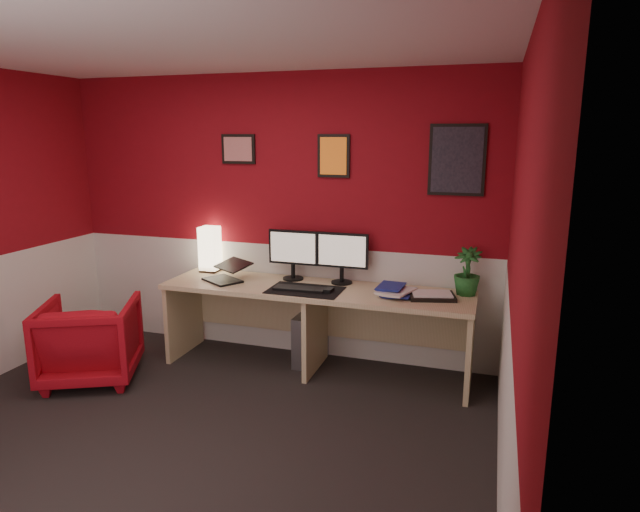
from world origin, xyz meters
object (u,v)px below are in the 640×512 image
Objects in this scene: laptop at (222,269)px; armchair at (90,340)px; shoji_lamp at (210,250)px; monitor_right at (342,250)px; pc_tower at (311,337)px; desk at (315,329)px; zen_tray at (432,296)px; potted_plant at (467,271)px; monitor_left at (293,247)px.

laptop is 1.21m from armchair.
shoji_lamp is 0.69× the size of monitor_right.
pc_tower is 1.84m from armchair.
armchair reaches higher than pc_tower.
pc_tower is at bearing 120.83° from desk.
shoji_lamp reaches higher than laptop.
armchair is at bearing -121.41° from shoji_lamp.
desk is at bearing 177.85° from armchair.
monitor_right is at bearing -178.93° from armchair.
zen_tray is 0.35m from potted_plant.
pc_tower is (-0.26, -0.05, -0.80)m from monitor_right.
monitor_right is at bearing 165.55° from zen_tray.
zen_tray is 1.18m from pc_tower.
pc_tower is at bearing 46.85° from laptop.
monitor_left and monitor_right have the same top height.
desk is 0.74m from monitor_left.
laptop is 0.45× the size of armchair.
desk is at bearing -11.98° from shoji_lamp.
shoji_lamp is 1.28m from armchair.
laptop is at bearing -156.02° from monitor_left.
armchair is (-0.86, -0.68, -0.51)m from laptop.
zen_tray is at bearing -14.45° from monitor_right.
desk is 4.48× the size of monitor_right.
armchair is (-1.43, -0.93, -0.69)m from monitor_left.
monitor_left is 0.82m from pc_tower.
potted_plant is 3.10m from armchair.
potted_plant is (1.03, -0.02, -0.10)m from monitor_right.
zen_tray reaches higher than pc_tower.
zen_tray is (0.79, -0.20, -0.28)m from monitor_right.
zen_tray is 0.78× the size of pc_tower.
pc_tower is at bearing -176.79° from armchair.
monitor_right is at bearing 0.75° from monitor_left.
armchair is (-1.87, -0.94, -0.69)m from monitor_right.
shoji_lamp is at bearing 168.02° from desk.
monitor_left is (0.83, -0.04, 0.09)m from shoji_lamp.
shoji_lamp is 2.31m from potted_plant.
potted_plant is at bearing 171.89° from armchair.
shoji_lamp is 0.69× the size of monitor_left.
shoji_lamp is 1.14× the size of zen_tray.
pc_tower is (-1.30, -0.03, -0.70)m from potted_plant.
pc_tower is (1.02, -0.09, -0.70)m from shoji_lamp.
armchair is (-2.65, -0.73, -0.41)m from zen_tray.
monitor_left reaches higher than laptop.
shoji_lamp is at bearing 164.96° from laptop.
monitor_right reaches higher than laptop.
monitor_left reaches higher than zen_tray.
laptop is at bearing -167.29° from armchair.
shoji_lamp is (-1.10, 0.23, 0.56)m from desk.
desk is 7.88× the size of laptop.
monitor_right is 1.04m from potted_plant.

